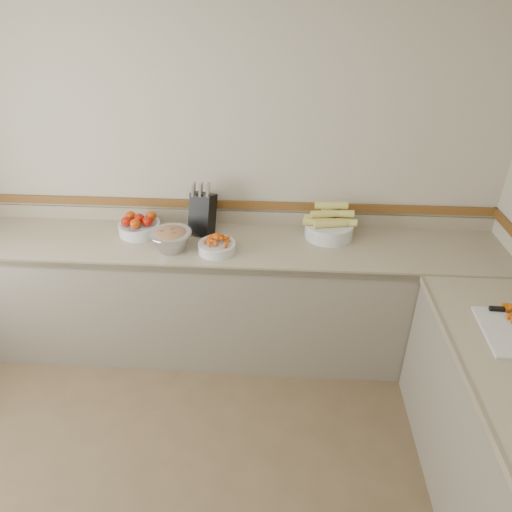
# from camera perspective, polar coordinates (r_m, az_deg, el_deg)

# --- Properties ---
(back_wall) EXTENTS (4.00, 0.00, 4.00)m
(back_wall) POSITION_cam_1_polar(r_m,az_deg,el_deg) (3.26, -5.47, 10.59)
(back_wall) COLOR #B3AB93
(back_wall) RESTS_ON ground_plane
(counter_back) EXTENTS (4.00, 0.65, 1.08)m
(counter_back) POSITION_cam_1_polar(r_m,az_deg,el_deg) (3.37, -5.59, -4.99)
(counter_back) COLOR gray
(counter_back) RESTS_ON ground_plane
(knife_block) EXTENTS (0.21, 0.23, 0.38)m
(knife_block) POSITION_cam_1_polar(r_m,az_deg,el_deg) (3.21, -6.71, 5.40)
(knife_block) COLOR black
(knife_block) RESTS_ON counter_back
(tomato_bowl) EXTENTS (0.29, 0.29, 0.14)m
(tomato_bowl) POSITION_cam_1_polar(r_m,az_deg,el_deg) (3.32, -14.37, 3.70)
(tomato_bowl) COLOR silver
(tomato_bowl) RESTS_ON counter_back
(cherry_tomato_bowl) EXTENTS (0.25, 0.25, 0.14)m
(cherry_tomato_bowl) POSITION_cam_1_polar(r_m,az_deg,el_deg) (3.00, -4.90, 1.35)
(cherry_tomato_bowl) COLOR silver
(cherry_tomato_bowl) RESTS_ON counter_back
(corn_bowl) EXTENTS (0.37, 0.34, 0.25)m
(corn_bowl) POSITION_cam_1_polar(r_m,az_deg,el_deg) (3.20, 9.14, 3.73)
(corn_bowl) COLOR silver
(corn_bowl) RESTS_ON counter_back
(rhubarb_bowl) EXTENTS (0.28, 0.28, 0.16)m
(rhubarb_bowl) POSITION_cam_1_polar(r_m,az_deg,el_deg) (3.05, -10.58, 2.13)
(rhubarb_bowl) COLOR #B2B2BA
(rhubarb_bowl) RESTS_ON counter_back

